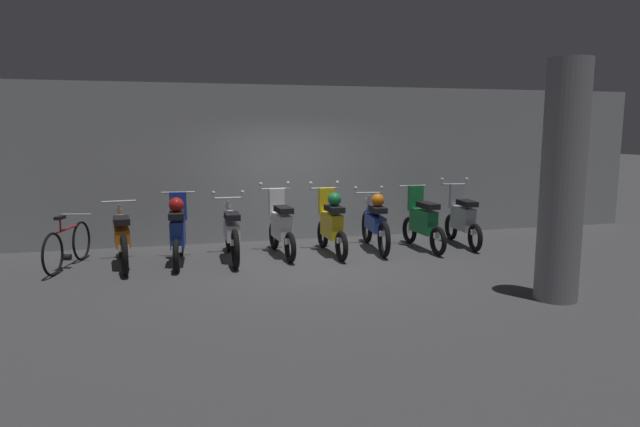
{
  "coord_description": "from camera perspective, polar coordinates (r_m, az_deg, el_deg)",
  "views": [
    {
      "loc": [
        -2.16,
        -8.78,
        2.21
      ],
      "look_at": [
        0.24,
        0.62,
        0.75
      ],
      "focal_mm": 30.76,
      "sensor_mm": 36.0,
      "label": 1
    }
  ],
  "objects": [
    {
      "name": "motorbike_slot_2",
      "position": [
        9.6,
        -9.2,
        -1.85
      ],
      "size": [
        0.59,
        1.95,
        1.15
      ],
      "color": "black",
      "rests_on": "ground"
    },
    {
      "name": "support_pillar",
      "position": [
        7.72,
        23.92,
        2.99
      ],
      "size": [
        0.55,
        0.55,
        3.12
      ],
      "primitive_type": "cylinder",
      "color": "gray",
      "rests_on": "ground"
    },
    {
      "name": "back_wall",
      "position": [
        11.27,
        -3.27,
        5.23
      ],
      "size": [
        16.0,
        0.3,
        3.12
      ],
      "primitive_type": "cube",
      "color": "#9EA0A3",
      "rests_on": "ground"
    },
    {
      "name": "motorbike_slot_6",
      "position": [
        10.5,
        10.6,
        -0.82
      ],
      "size": [
        0.56,
        1.68,
        1.18
      ],
      "color": "black",
      "rests_on": "ground"
    },
    {
      "name": "ground_plane",
      "position": [
        9.31,
        -0.49,
        -5.18
      ],
      "size": [
        80.0,
        80.0,
        0.0
      ],
      "primitive_type": "plane",
      "color": "#424244"
    },
    {
      "name": "motorbike_slot_4",
      "position": [
        9.88,
        1.18,
        -1.01
      ],
      "size": [
        0.59,
        1.68,
        1.29
      ],
      "color": "black",
      "rests_on": "ground"
    },
    {
      "name": "motorbike_slot_7",
      "position": [
        11.02,
        14.56,
        -0.49
      ],
      "size": [
        0.59,
        1.68,
        1.29
      ],
      "color": "black",
      "rests_on": "ground"
    },
    {
      "name": "motorbike_slot_5",
      "position": [
        10.31,
        5.74,
        -0.87
      ],
      "size": [
        0.59,
        1.95,
        1.15
      ],
      "color": "black",
      "rests_on": "ground"
    },
    {
      "name": "motorbike_slot_3",
      "position": [
        9.82,
        -4.09,
        -1.32
      ],
      "size": [
        0.59,
        1.68,
        1.29
      ],
      "color": "black",
      "rests_on": "ground"
    },
    {
      "name": "motorbike_slot_0",
      "position": [
        9.59,
        -19.92,
        -2.29
      ],
      "size": [
        0.56,
        1.94,
        1.03
      ],
      "color": "black",
      "rests_on": "ground"
    },
    {
      "name": "bicycle",
      "position": [
        9.82,
        -24.76,
        -3.08
      ],
      "size": [
        0.57,
        1.69,
        0.89
      ],
      "color": "black",
      "rests_on": "ground"
    },
    {
      "name": "motorbike_slot_1",
      "position": [
        9.47,
        -14.56,
        -1.72
      ],
      "size": [
        0.56,
        1.68,
        1.18
      ],
      "color": "black",
      "rests_on": "ground"
    }
  ]
}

